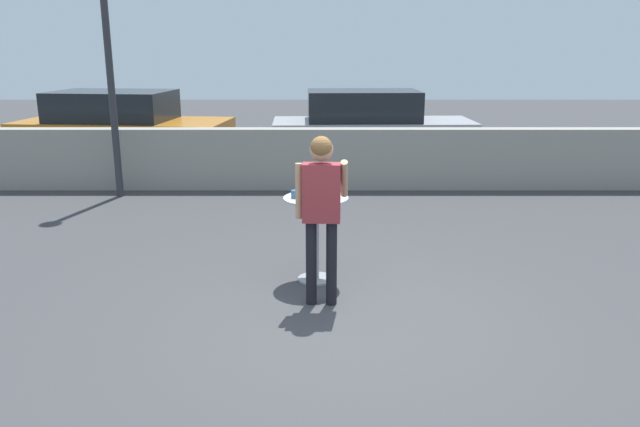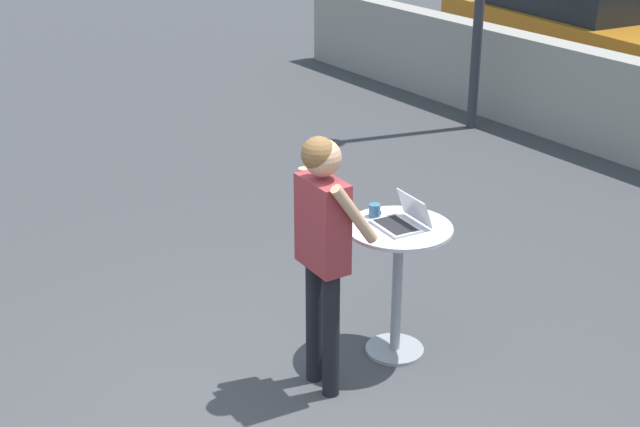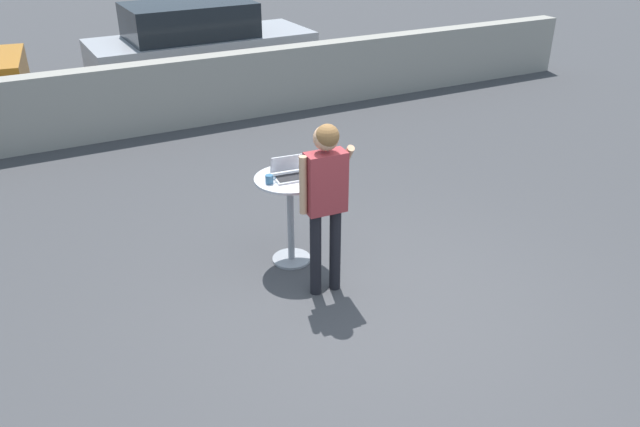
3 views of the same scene
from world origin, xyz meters
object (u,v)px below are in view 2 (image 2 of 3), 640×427
object	(u,v)px
laptop	(402,220)
parked_car_near_street	(583,24)
coffee_mug	(375,210)
cafe_table	(398,266)
standing_person	(322,234)

from	to	relation	value
laptop	parked_car_near_street	distance (m)	8.16
laptop	coffee_mug	size ratio (longest dim) A/B	3.23
coffee_mug	cafe_table	bearing A→B (deg)	7.13
cafe_table	coffee_mug	world-z (taller)	coffee_mug
cafe_table	laptop	xyz separation A→B (m)	(0.01, 0.02, 0.34)
standing_person	cafe_table	bearing A→B (deg)	95.04
laptop	standing_person	xyz separation A→B (m)	(0.05, -0.68, 0.10)
cafe_table	coffee_mug	bearing A→B (deg)	-172.87
parked_car_near_street	standing_person	bearing A→B (deg)	-60.34
coffee_mug	standing_person	xyz separation A→B (m)	(0.29, -0.64, 0.10)
coffee_mug	laptop	bearing A→B (deg)	11.06
cafe_table	standing_person	world-z (taller)	standing_person
laptop	parked_car_near_street	xyz separation A→B (m)	(-4.29, 6.94, -0.19)
laptop	coffee_mug	xyz separation A→B (m)	(-0.24, -0.05, -0.00)
cafe_table	parked_car_near_street	size ratio (longest dim) A/B	0.21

